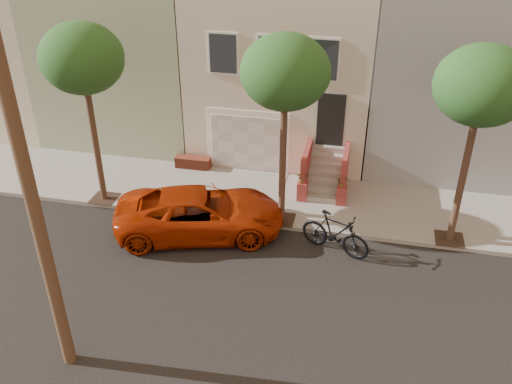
# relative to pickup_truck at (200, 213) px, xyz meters

# --- Properties ---
(ground) EXTENTS (90.00, 90.00, 0.00)m
(ground) POSITION_rel_pickup_truck_xyz_m (1.50, -2.79, -0.76)
(ground) COLOR black
(ground) RESTS_ON ground
(sidewalk) EXTENTS (40.00, 3.70, 0.15)m
(sidewalk) POSITION_rel_pickup_truck_xyz_m (1.50, 2.56, -0.68)
(sidewalk) COLOR gray
(sidewalk) RESTS_ON ground
(house_row) EXTENTS (33.10, 11.70, 7.00)m
(house_row) POSITION_rel_pickup_truck_xyz_m (1.50, 8.40, 2.89)
(house_row) COLOR beige
(house_row) RESTS_ON sidewalk
(tree_left) EXTENTS (2.70, 2.57, 6.30)m
(tree_left) POSITION_rel_pickup_truck_xyz_m (-4.00, 1.11, 4.50)
(tree_left) COLOR #2D2116
(tree_left) RESTS_ON sidewalk
(tree_mid) EXTENTS (2.70, 2.57, 6.30)m
(tree_mid) POSITION_rel_pickup_truck_xyz_m (2.50, 1.11, 4.50)
(tree_mid) COLOR #2D2116
(tree_mid) RESTS_ON sidewalk
(tree_right) EXTENTS (2.70, 2.57, 6.30)m
(tree_right) POSITION_rel_pickup_truck_xyz_m (8.00, 1.11, 4.50)
(tree_right) COLOR #2D2116
(tree_right) RESTS_ON sidewalk
(pickup_truck) EXTENTS (5.93, 3.92, 1.51)m
(pickup_truck) POSITION_rel_pickup_truck_xyz_m (0.00, 0.00, 0.00)
(pickup_truck) COLOR #9F2405
(pickup_truck) RESTS_ON ground
(motorcycle) EXTENTS (2.37, 1.42, 1.37)m
(motorcycle) POSITION_rel_pickup_truck_xyz_m (4.41, -0.14, -0.07)
(motorcycle) COLOR black
(motorcycle) RESTS_ON ground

